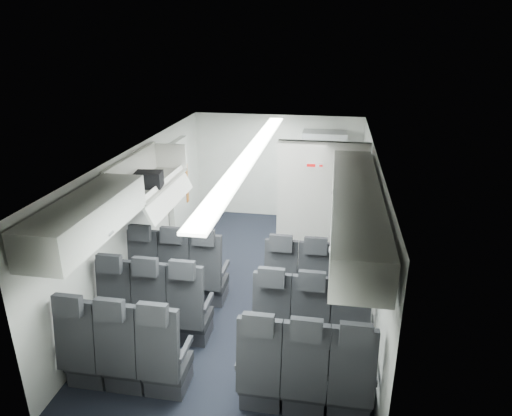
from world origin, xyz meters
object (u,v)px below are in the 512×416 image
(seat_row_front, at_px, (245,281))
(carry_on_bag, at_px, (149,179))
(galley_unit, at_px, (323,179))
(flight_attendant, at_px, (292,198))
(seat_row_mid, at_px, (231,317))
(seat_row_rear, at_px, (212,367))
(boarding_door, at_px, (179,190))

(seat_row_front, height_order, carry_on_bag, carry_on_bag)
(galley_unit, relative_size, flight_attendant, 1.13)
(seat_row_mid, xyz_separation_m, carry_on_bag, (-1.36, 1.03, 1.38))
(seat_row_rear, xyz_separation_m, carry_on_bag, (-1.36, 1.93, 1.38))
(seat_row_mid, height_order, seat_row_rear, same)
(seat_row_front, distance_m, boarding_door, 2.71)
(galley_unit, bearing_deg, boarding_door, -155.72)
(seat_row_front, xyz_separation_m, seat_row_rear, (0.00, -1.80, 0.00))
(seat_row_mid, xyz_separation_m, boarding_door, (-1.64, 2.99, 0.55))
(galley_unit, bearing_deg, seat_row_rear, -100.65)
(seat_row_rear, distance_m, galley_unit, 5.17)
(galley_unit, xyz_separation_m, flight_attendant, (-0.52, -0.93, -0.11))
(seat_row_rear, xyz_separation_m, flight_attendant, (0.43, 4.13, 0.44))
(seat_row_front, height_order, seat_row_rear, same)
(seat_row_front, relative_size, boarding_door, 1.79)
(seat_row_front, height_order, galley_unit, galley_unit)
(boarding_door, height_order, flight_attendant, boarding_door)
(seat_row_mid, bearing_deg, flight_attendant, 82.41)
(seat_row_mid, xyz_separation_m, galley_unit, (0.95, 4.15, 0.55))
(galley_unit, relative_size, boarding_door, 1.02)
(seat_row_front, relative_size, carry_on_bag, 9.17)
(carry_on_bag, bearing_deg, seat_row_rear, -62.17)
(seat_row_mid, relative_size, boarding_door, 1.79)
(seat_row_mid, distance_m, seat_row_rear, 0.90)
(seat_row_rear, bearing_deg, carry_on_bag, 125.16)
(carry_on_bag, bearing_deg, boarding_door, 90.83)
(flight_attendant, bearing_deg, seat_row_front, -177.60)
(seat_row_rear, relative_size, galley_unit, 1.75)
(seat_row_front, xyz_separation_m, carry_on_bag, (-1.36, 0.13, 1.38))
(seat_row_rear, bearing_deg, seat_row_front, 90.00)
(boarding_door, relative_size, flight_attendant, 1.11)
(seat_row_front, bearing_deg, galley_unit, 73.72)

